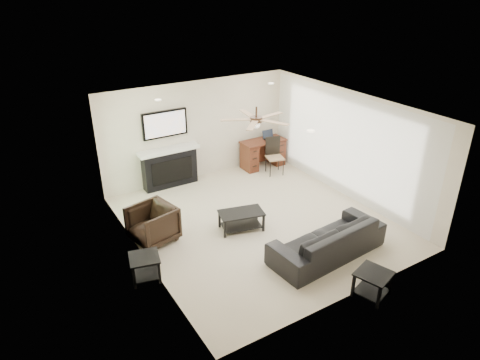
{
  "coord_description": "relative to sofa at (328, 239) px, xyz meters",
  "views": [
    {
      "loc": [
        -4.42,
        -6.52,
        4.76
      ],
      "look_at": [
        -0.44,
        -0.01,
        1.1
      ],
      "focal_mm": 32.0,
      "sensor_mm": 36.0,
      "label": 1
    }
  ],
  "objects": [
    {
      "name": "coffee_table",
      "position": [
        -0.9,
        1.6,
        -0.14
      ],
      "size": [
        0.99,
        0.7,
        0.4
      ],
      "primitive_type": "cube",
      "rotation": [
        0.0,
        0.0,
        -0.24
      ],
      "color": "black",
      "rests_on": "ground"
    },
    {
      "name": "end_table_near",
      "position": [
        -0.15,
        -1.25,
        -0.11
      ],
      "size": [
        0.65,
        0.65,
        0.45
      ],
      "primitive_type": "cube",
      "rotation": [
        0.0,
        0.0,
        0.3
      ],
      "color": "black",
      "rests_on": "ground"
    },
    {
      "name": "laptop",
      "position": [
        1.5,
        4.03,
        0.54
      ],
      "size": [
        0.33,
        0.24,
        0.23
      ],
      "primitive_type": "cube",
      "color": "black",
      "rests_on": "desk"
    },
    {
      "name": "fireplace_unit",
      "position": [
        -1.33,
        4.25,
        0.62
      ],
      "size": [
        1.52,
        0.34,
        1.91
      ],
      "primitive_type": "cube",
      "color": "black",
      "rests_on": "ground"
    },
    {
      "name": "desk_chair",
      "position": [
        1.3,
        3.5,
        0.15
      ],
      "size": [
        0.53,
        0.54,
        0.97
      ],
      "primitive_type": "cube",
      "rotation": [
        0.0,
        0.0,
        -0.28
      ],
      "color": "black",
      "rests_on": "ground"
    },
    {
      "name": "desk",
      "position": [
        1.3,
        4.05,
        0.04
      ],
      "size": [
        1.22,
        0.56,
        0.76
      ],
      "primitive_type": "cube",
      "color": "#3F190F",
      "rests_on": "ground"
    },
    {
      "name": "sofa",
      "position": [
        0.0,
        0.0,
        0.0
      ],
      "size": [
        2.37,
        1.08,
        0.67
      ],
      "primitive_type": "imported",
      "rotation": [
        0.0,
        0.0,
        3.22
      ],
      "color": "black",
      "rests_on": "ground"
    },
    {
      "name": "armchair",
      "position": [
        -2.6,
        2.15,
        0.04
      ],
      "size": [
        0.98,
        0.96,
        0.75
      ],
      "primitive_type": "imported",
      "rotation": [
        0.0,
        0.0,
        -1.35
      ],
      "color": "black",
      "rests_on": "ground"
    },
    {
      "name": "end_table_left",
      "position": [
        -3.15,
        1.1,
        -0.11
      ],
      "size": [
        0.6,
        0.6,
        0.45
      ],
      "primitive_type": "cube",
      "rotation": [
        0.0,
        0.0,
        -0.23
      ],
      "color": "black",
      "rests_on": "ground"
    },
    {
      "name": "room_shell",
      "position": [
        -0.27,
        1.75,
        1.35
      ],
      "size": [
        5.5,
        5.54,
        2.52
      ],
      "color": "beige",
      "rests_on": "ground"
    }
  ]
}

